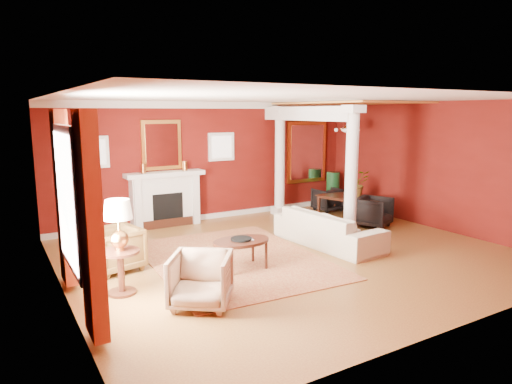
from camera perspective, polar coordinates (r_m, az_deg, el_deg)
ground at (r=8.74m, az=4.49°, el=-7.76°), size 8.00×8.00×0.00m
room_shell at (r=8.35m, az=4.68°, el=5.54°), size 8.04×7.04×2.92m
fireplace at (r=10.90m, az=-11.25°, el=-0.86°), size 1.85×0.42×1.29m
overmantel_mirror at (r=10.87m, az=-11.72°, el=5.77°), size 0.95×0.07×1.15m
flank_window_left at (r=10.49m, az=-19.78°, el=4.70°), size 0.70×0.07×0.70m
flank_window_right at (r=11.48m, az=-4.35°, el=5.66°), size 0.70×0.07×0.70m
left_window at (r=6.39m, az=-21.78°, el=-1.90°), size 0.21×2.55×2.60m
column_front at (r=9.71m, az=11.84°, el=2.48°), size 0.36×0.36×2.80m
column_back at (r=11.83m, az=3.00°, el=3.99°), size 0.36×0.36×2.80m
header_beam at (r=10.86m, az=6.31°, el=9.72°), size 0.30×3.20×0.32m
amber_ceiling at (r=11.48m, az=11.48°, el=10.84°), size 2.30×3.40×0.04m
dining_mirror at (r=12.88m, az=6.36°, el=4.98°), size 1.30×0.07×1.70m
chandelier at (r=11.56m, az=11.39°, el=7.75°), size 0.60×0.62×0.75m
crown_trim at (r=11.33m, az=-5.57°, el=10.75°), size 8.00×0.08×0.16m
base_trim at (r=11.63m, az=-5.34°, el=-2.98°), size 8.00×0.08×0.12m
rug at (r=8.44m, az=-2.71°, el=-8.35°), size 3.12×4.04×0.02m
sofa at (r=9.31m, az=9.03°, el=-3.77°), size 0.90×2.44×0.93m
armchair_leopard at (r=8.11m, az=-17.30°, el=-6.60°), size 0.90×0.93×0.82m
armchair_stripe at (r=6.43m, az=-6.93°, el=-10.57°), size 1.08×1.07×0.82m
coffee_table at (r=7.79m, az=-1.85°, el=-6.34°), size 1.02×1.02×0.52m
coffee_book at (r=7.74m, az=-1.51°, el=-5.33°), size 0.15×0.04×0.20m
side_table at (r=6.92m, az=-16.76°, el=-4.78°), size 0.57×0.57×1.42m
dining_table at (r=11.72m, az=11.92°, el=-1.11°), size 1.02×1.70×0.90m
dining_chair_near at (r=11.01m, az=14.45°, el=-2.26°), size 0.97×0.95×0.77m
dining_chair_far at (r=12.53m, az=8.96°, el=-0.79°), size 0.68×0.64×0.69m
green_urn at (r=13.05m, az=9.57°, el=-0.14°), size 0.42×0.42×1.01m
potted_plant at (r=11.58m, az=12.49°, el=2.30°), size 0.77×0.81×0.52m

